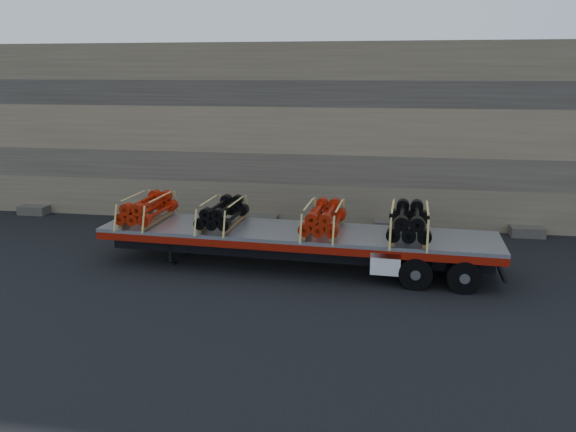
% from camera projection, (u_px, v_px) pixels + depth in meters
% --- Properties ---
extents(ground, '(120.00, 120.00, 0.00)m').
position_uv_depth(ground, '(325.00, 268.00, 17.43)').
color(ground, black).
rests_on(ground, ground).
extents(rock_wall, '(44.00, 3.00, 7.00)m').
position_uv_depth(rock_wall, '(343.00, 133.00, 22.76)').
color(rock_wall, '#7A6B54').
rests_on(rock_wall, ground).
extents(trailer, '(12.22, 2.88, 1.21)m').
position_uv_depth(trailer, '(295.00, 249.00, 17.34)').
color(trailer, '#B8BBC1').
rests_on(trailer, ground).
extents(bundle_front, '(1.23, 2.31, 0.80)m').
position_uv_depth(bundle_front, '(148.00, 209.00, 18.08)').
color(bundle_front, '#AD1D09').
rests_on(bundle_front, trailer).
extents(bundle_midfront, '(1.19, 2.22, 0.77)m').
position_uv_depth(bundle_midfront, '(223.00, 214.00, 17.57)').
color(bundle_midfront, black).
rests_on(bundle_midfront, trailer).
extents(bundle_midrear, '(1.24, 2.32, 0.80)m').
position_uv_depth(bundle_midrear, '(324.00, 219.00, 16.91)').
color(bundle_midrear, '#AD1D09').
rests_on(bundle_midrear, trailer).
extents(bundle_rear, '(1.32, 2.48, 0.86)m').
position_uv_depth(bundle_rear, '(409.00, 223.00, 16.38)').
color(bundle_rear, black).
rests_on(bundle_rear, trailer).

